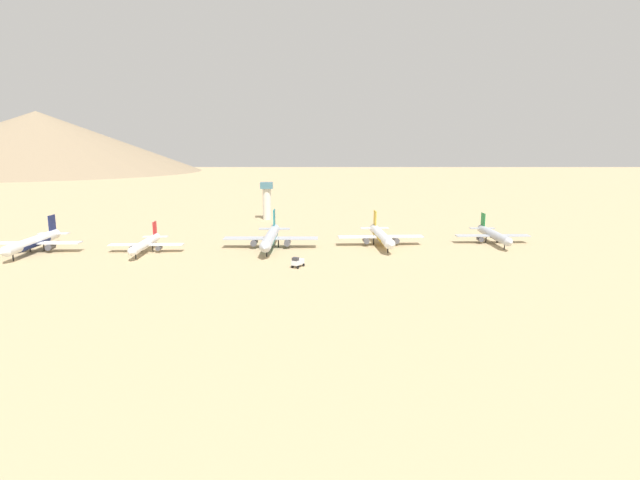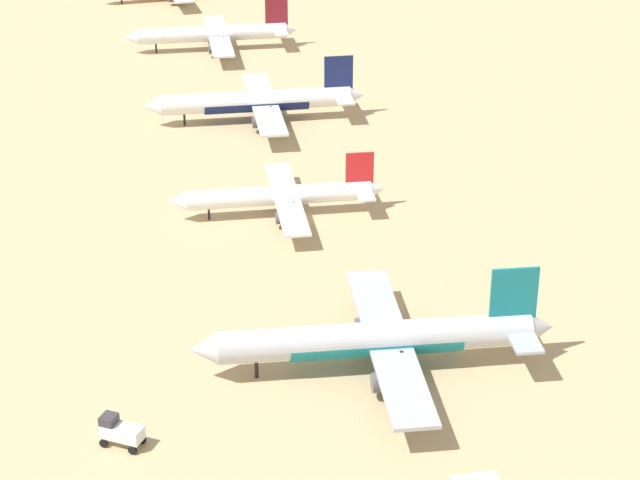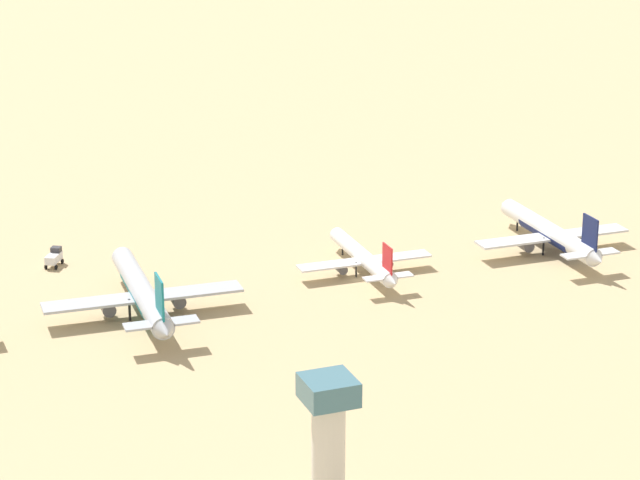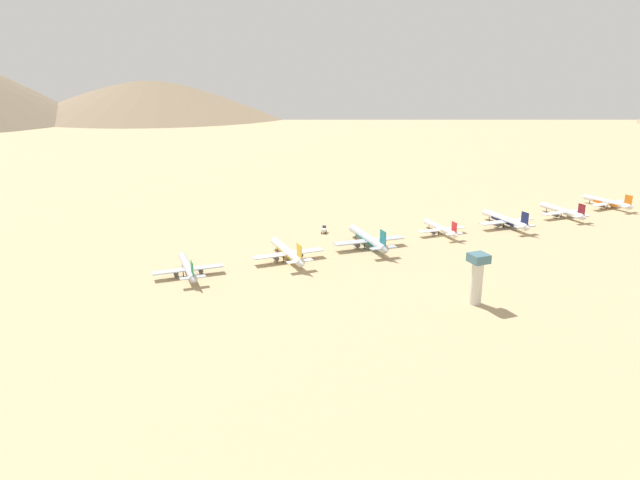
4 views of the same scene
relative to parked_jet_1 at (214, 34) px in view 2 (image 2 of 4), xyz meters
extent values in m
plane|color=tan|center=(-5.99, 96.62, -4.04)|extent=(1800.00, 1800.00, 0.00)
cylinder|color=silver|center=(0.45, -0.01, 0.11)|extent=(35.55, 4.18, 3.75)
cone|color=silver|center=(19.78, -0.24, 0.11)|extent=(3.20, 3.71, 3.67)
cone|color=silver|center=(-18.68, 0.23, 0.11)|extent=(2.80, 3.41, 3.37)
cube|color=maroon|center=(-15.13, 0.19, 4.50)|extent=(5.43, 0.41, 6.90)
cube|color=silver|center=(-15.72, 0.19, 0.48)|extent=(3.30, 11.87, 0.36)
cube|color=silver|center=(-1.02, 0.01, -0.55)|extent=(5.34, 33.59, 0.44)
cylinder|color=#4C4C54|center=(-0.16, 5.92, -1.90)|extent=(4.17, 2.32, 2.27)
cylinder|color=#4C4C54|center=(-0.31, -5.91, -1.90)|extent=(4.17, 2.32, 2.27)
cylinder|color=black|center=(13.95, -0.17, -2.15)|extent=(0.43, 0.43, 3.77)
cylinder|color=black|center=(-1.98, 2.59, -2.15)|extent=(0.43, 0.43, 3.77)
cylinder|color=black|center=(-2.04, -2.54, -2.15)|extent=(0.43, 0.43, 3.77)
cylinder|color=silver|center=(-4.07, 49.30, 0.47)|extent=(38.67, 4.67, 4.08)
cone|color=silver|center=(16.95, 48.97, 0.47)|extent=(3.49, 4.05, 3.99)
cone|color=silver|center=(-24.88, 49.62, 0.47)|extent=(3.06, 3.71, 3.67)
cube|color=#141E51|center=(-21.02, 49.56, 5.24)|extent=(5.90, 0.47, 7.51)
cube|color=silver|center=(-21.66, 49.57, 0.88)|extent=(3.63, 12.92, 0.39)
cube|color=silver|center=(-5.68, 49.32, -0.24)|extent=(5.92, 36.55, 0.48)
cylinder|color=#4C4C54|center=(-4.72, 55.74, -1.72)|extent=(4.54, 2.54, 2.47)
cylinder|color=#4C4C54|center=(-4.92, 42.87, -1.72)|extent=(4.54, 2.54, 2.47)
cylinder|color=black|center=(10.60, 49.07, -1.99)|extent=(0.47, 0.47, 4.10)
cylinder|color=black|center=(-6.71, 52.13, -1.99)|extent=(0.47, 0.47, 4.10)
cylinder|color=black|center=(-6.80, 46.55, -1.99)|extent=(0.47, 0.47, 4.10)
cylinder|color=#141E51|center=(-4.07, 49.30, 0.16)|extent=(21.30, 4.41, 4.08)
cylinder|color=white|center=(-2.39, 94.31, -0.36)|extent=(31.61, 4.04, 3.33)
cone|color=white|center=(14.78, 93.92, -0.36)|extent=(2.88, 3.33, 3.26)
cone|color=white|center=(-19.38, 94.69, -0.36)|extent=(2.52, 3.05, 3.00)
cube|color=red|center=(-16.23, 94.62, 3.54)|extent=(4.82, 0.42, 6.13)
cube|color=silver|center=(-16.76, 94.63, -0.02)|extent=(3.04, 10.57, 0.32)
cube|color=silver|center=(-3.70, 94.34, -0.94)|extent=(5.05, 29.88, 0.39)
cylinder|color=#4C4C54|center=(-2.88, 99.58, -2.14)|extent=(3.72, 2.10, 2.02)
cylinder|color=#4C4C54|center=(-3.12, 89.07, -2.14)|extent=(3.72, 2.10, 2.02)
cylinder|color=black|center=(9.59, 94.04, -2.36)|extent=(0.39, 0.39, 3.35)
cylinder|color=black|center=(-4.53, 96.63, -2.36)|extent=(0.39, 0.39, 3.35)
cylinder|color=black|center=(-4.63, 92.08, -2.36)|extent=(0.39, 0.39, 3.35)
cylinder|color=#B2B7C1|center=(-8.31, 144.41, 0.86)|extent=(42.14, 6.43, 4.43)
cone|color=#B2B7C1|center=(14.52, 143.31, 0.86)|extent=(3.93, 4.52, 4.34)
cone|color=#B2B7C1|center=(-30.91, 145.49, 0.86)|extent=(3.45, 4.14, 3.99)
cube|color=#14727F|center=(-26.72, 145.29, 6.05)|extent=(6.43, 0.71, 8.16)
cube|color=#A4A8B2|center=(-27.42, 145.32, 1.31)|extent=(4.40, 14.16, 0.42)
cube|color=#A4A8B2|center=(-10.06, 144.49, 0.09)|extent=(7.72, 39.88, 0.52)
cylinder|color=#4C4C54|center=(-8.79, 151.44, -1.52)|extent=(5.02, 2.91, 2.68)
cylinder|color=#4C4C54|center=(-9.46, 137.46, -1.52)|extent=(5.02, 2.91, 2.68)
cylinder|color=black|center=(7.62, 143.64, -1.81)|extent=(0.51, 0.51, 4.45)
cylinder|color=black|center=(-11.08, 147.58, -1.81)|extent=(0.51, 0.51, 4.45)
cylinder|color=black|center=(-11.37, 141.52, -1.81)|extent=(0.51, 0.51, 4.45)
cylinder|color=#14727F|center=(-8.31, 144.41, 0.53)|extent=(23.27, 5.54, 4.44)
cube|color=silver|center=(25.51, 155.78, -2.09)|extent=(5.64, 4.65, 1.70)
cube|color=#333338|center=(26.97, 154.90, -0.69)|extent=(2.61, 2.70, 1.10)
cylinder|color=black|center=(27.80, 155.75, -3.49)|extent=(1.12, 0.87, 1.10)
cylinder|color=black|center=(26.62, 153.77, -3.49)|extent=(1.12, 0.87, 1.10)
cylinder|color=black|center=(24.41, 157.78, -3.49)|extent=(1.12, 0.87, 1.10)
cylinder|color=black|center=(23.23, 155.80, -3.49)|extent=(1.12, 0.87, 1.10)
camera|label=1|loc=(202.66, 155.49, 38.85)|focal=28.71mm
camera|label=2|loc=(21.93, 275.83, 82.95)|focal=66.58mm
camera|label=3|loc=(-250.69, 200.10, 95.46)|focal=74.68mm
camera|label=4|loc=(-274.09, 282.27, 91.73)|focal=32.55mm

